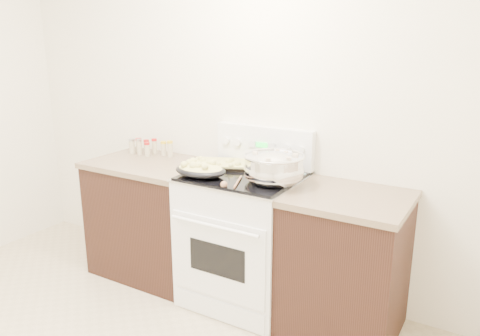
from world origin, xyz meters
The scene contains 10 objects.
room_shell centered at (0.00, 0.00, 1.70)m, with size 4.10×3.60×2.75m.
counter_left centered at (-0.48, 1.43, 0.46)m, with size 0.93×0.67×0.92m.
counter_right centered at (1.08, 1.43, 0.46)m, with size 0.73×0.67×0.92m.
kitchen_range centered at (0.35, 1.42, 0.49)m, with size 0.78×0.73×1.22m.
mixing_bowl centered at (0.60, 1.37, 1.03)m, with size 0.44×0.44×0.23m.
roasting_pan centered at (0.13, 1.23, 0.99)m, with size 0.37×0.27×0.11m.
baking_sheet centered at (0.09, 1.51, 0.96)m, with size 0.52×0.45×0.06m.
wooden_spoon centered at (0.39, 1.16, 0.95)m, with size 0.11×0.24×0.04m.
blue_ladle centered at (0.68, 1.33, 0.98)m, with size 0.11×0.28×0.10m.
spice_jars centered at (-0.65, 1.60, 0.98)m, with size 0.38×0.14×0.13m.
Camera 1 is at (1.88, -1.20, 1.84)m, focal length 35.00 mm.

